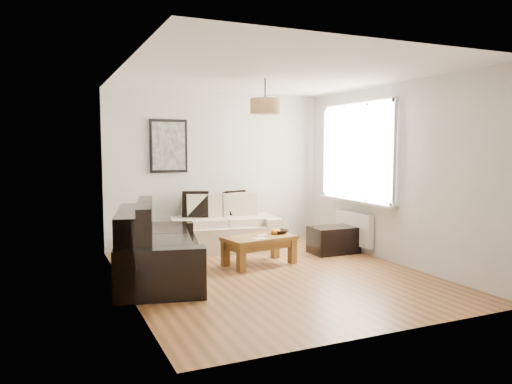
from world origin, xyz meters
name	(u,v)px	position (x,y,z in m)	size (l,w,h in m)	color
floor	(274,275)	(0.00, 0.00, 0.00)	(4.50, 4.50, 0.00)	brown
ceiling	(275,75)	(0.00, 0.00, 2.60)	(3.80, 4.50, 0.00)	white
wall_back	(217,169)	(0.00, 2.25, 1.30)	(3.80, 0.04, 2.60)	silver
wall_front	(387,191)	(0.00, -2.25, 1.30)	(3.80, 0.04, 2.60)	silver
wall_left	(125,181)	(-1.90, 0.00, 1.30)	(0.04, 4.50, 2.60)	silver
wall_right	(392,174)	(1.90, 0.00, 1.30)	(0.04, 4.50, 2.60)	silver
window_bay	(358,152)	(1.86, 0.80, 1.60)	(0.14, 1.90, 1.60)	white
radiator	(354,228)	(1.82, 0.80, 0.38)	(0.10, 0.90, 0.52)	white
poster	(169,146)	(-0.85, 2.22, 1.70)	(0.62, 0.04, 0.87)	black
pendant_shade	(265,106)	(0.00, 0.30, 2.23)	(0.40, 0.40, 0.20)	tan
loveseat_cream	(224,224)	(-0.05, 1.78, 0.42)	(1.70, 0.93, 0.85)	#BDAF98
sofa_leather	(159,244)	(-1.43, 0.44, 0.45)	(2.07, 1.01, 0.89)	black
coffee_table	(259,250)	(0.05, 0.59, 0.21)	(1.01, 0.55, 0.41)	brown
ottoman	(333,240)	(1.45, 0.83, 0.21)	(0.74, 0.47, 0.42)	black
cushion_left	(195,204)	(-0.47, 1.99, 0.75)	(0.43, 0.13, 0.43)	black
cushion_right	(236,203)	(0.24, 1.99, 0.74)	(0.41, 0.13, 0.41)	black
fruit_bowl	(281,232)	(0.43, 0.66, 0.44)	(0.23, 0.23, 0.06)	black
orange_a	(277,231)	(0.36, 0.64, 0.45)	(0.08, 0.08, 0.08)	orange
orange_b	(278,231)	(0.39, 0.68, 0.45)	(0.07, 0.07, 0.07)	#FFA115
orange_c	(274,232)	(0.31, 0.65, 0.45)	(0.09, 0.09, 0.09)	orange
papers	(259,238)	(-0.03, 0.44, 0.42)	(0.18, 0.13, 0.01)	white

